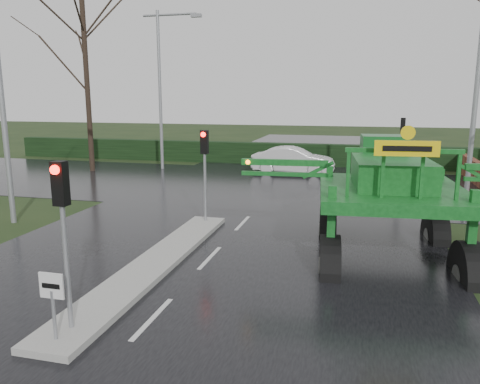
% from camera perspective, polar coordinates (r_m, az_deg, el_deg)
% --- Properties ---
extents(ground, '(140.00, 140.00, 0.00)m').
position_cam_1_polar(ground, '(10.60, -10.62, -15.02)').
color(ground, black).
rests_on(ground, ground).
extents(road_main, '(14.00, 80.00, 0.02)m').
position_cam_1_polar(road_main, '(19.58, 1.74, -2.36)').
color(road_main, black).
rests_on(road_main, ground).
extents(road_cross, '(80.00, 12.00, 0.02)m').
position_cam_1_polar(road_cross, '(25.34, 4.71, 0.81)').
color(road_cross, black).
rests_on(road_cross, ground).
extents(median_island, '(1.20, 10.00, 0.16)m').
position_cam_1_polar(median_island, '(13.58, -10.30, -8.55)').
color(median_island, gray).
rests_on(median_island, ground).
extents(hedge_row, '(44.00, 0.90, 1.50)m').
position_cam_1_polar(hedge_row, '(33.05, 7.09, 4.58)').
color(hedge_row, black).
rests_on(hedge_row, ground).
extents(keep_left_sign, '(0.50, 0.07, 1.35)m').
position_cam_1_polar(keep_left_sign, '(9.62, -21.91, -11.61)').
color(keep_left_sign, gray).
rests_on(keep_left_sign, ground).
extents(traffic_signal_near, '(0.26, 0.33, 3.52)m').
position_cam_1_polar(traffic_signal_near, '(9.54, -20.87, -2.05)').
color(traffic_signal_near, gray).
rests_on(traffic_signal_near, ground).
extents(traffic_signal_mid, '(0.26, 0.33, 3.52)m').
position_cam_1_polar(traffic_signal_mid, '(17.07, -4.34, 4.39)').
color(traffic_signal_mid, gray).
rests_on(traffic_signal_mid, ground).
extents(traffic_signal_far, '(0.26, 0.33, 3.52)m').
position_cam_1_polar(traffic_signal_far, '(28.74, 19.17, 6.68)').
color(traffic_signal_far, gray).
rests_on(traffic_signal_far, ground).
extents(street_light_left_near, '(3.85, 0.30, 10.00)m').
position_cam_1_polar(street_light_left_near, '(19.12, -26.73, 14.20)').
color(street_light_left_near, gray).
rests_on(street_light_left_near, ground).
extents(street_light_right, '(3.85, 0.30, 10.00)m').
position_cam_1_polar(street_light_right, '(20.99, 26.30, 13.89)').
color(street_light_right, gray).
rests_on(street_light_right, ground).
extents(street_light_left_far, '(3.85, 0.30, 10.00)m').
position_cam_1_polar(street_light_left_far, '(31.13, -9.26, 13.76)').
color(street_light_left_far, gray).
rests_on(street_light_left_far, ground).
extents(tree_left_far, '(7.70, 7.70, 13.26)m').
position_cam_1_polar(tree_left_far, '(31.43, -18.34, 15.43)').
color(tree_left_far, black).
rests_on(tree_left_far, ground).
extents(crop_sprayer, '(8.92, 5.89, 5.00)m').
position_cam_1_polar(crop_sprayer, '(12.92, 11.20, 0.87)').
color(crop_sprayer, black).
rests_on(crop_sprayer, ground).
extents(white_sedan, '(5.06, 1.90, 1.65)m').
position_cam_1_polar(white_sedan, '(29.29, 6.47, 2.22)').
color(white_sedan, silver).
rests_on(white_sedan, ground).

